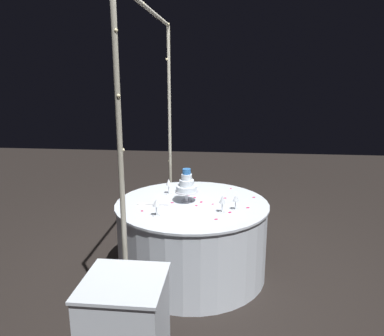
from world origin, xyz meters
The scene contains 23 objects.
ground_plane centered at (0.00, 0.00, 0.00)m, with size 12.00×12.00×0.00m, color black.
decorative_arch centered at (0.00, 0.37, 1.58)m, with size 2.05×0.06×2.46m.
main_table centered at (0.00, 0.00, 0.36)m, with size 1.45×1.45×0.73m.
side_table centered at (-1.41, 0.26, 0.37)m, with size 0.49×0.49×0.73m.
tiered_cake centered at (0.02, 0.05, 0.89)m, with size 0.22×0.22×0.32m.
wine_glass_0 centered at (-0.15, -0.41, 0.83)m, with size 0.06×0.06×0.14m.
wine_glass_1 centered at (0.26, 0.26, 0.84)m, with size 0.06×0.06×0.16m.
wine_glass_2 centered at (-0.37, 0.27, 0.84)m, with size 0.06×0.06×0.15m.
wine_glass_3 centered at (-0.23, -0.29, 0.84)m, with size 0.06×0.06×0.16m.
cake_knife centered at (-0.10, 0.37, 0.73)m, with size 0.02×0.30×0.01m.
rose_petal_0 centered at (0.16, -0.31, 0.73)m, with size 0.03×0.02×0.00m, color #C61951.
rose_petal_1 centered at (-0.27, 0.42, 0.73)m, with size 0.03×0.02×0.00m, color #C61951.
rose_petal_2 centered at (-0.08, -0.05, 0.73)m, with size 0.03×0.02×0.00m, color #C61951.
rose_petal_3 centered at (0.22, -0.59, 0.73)m, with size 0.03×0.02×0.00m, color #C61951.
rose_petal_4 centered at (0.15, -0.01, 0.73)m, with size 0.03×0.02×0.00m, color #C61951.
rose_petal_5 centered at (0.49, -0.36, 0.73)m, with size 0.02×0.02×0.00m, color #C61951.
rose_petal_6 centered at (-0.03, -0.20, 0.73)m, with size 0.02×0.02×0.00m, color #C61951.
rose_petal_7 centered at (-0.23, -0.36, 0.73)m, with size 0.04×0.03×0.00m, color #C61951.
rose_petal_8 centered at (0.22, 0.06, 0.73)m, with size 0.03×0.02×0.00m, color #C61951.
rose_petal_9 centered at (0.02, -0.09, 0.73)m, with size 0.04×0.03×0.00m, color #C61951.
rose_petal_10 centered at (-0.09, -0.52, 0.73)m, with size 0.04×0.03×0.00m, color #C61951.
rose_petal_11 centered at (-0.40, -0.24, 0.73)m, with size 0.03×0.02×0.00m, color #C61951.
rose_petal_12 centered at (-0.02, 0.19, 0.73)m, with size 0.03×0.02×0.00m, color #C61951.
Camera 1 is at (-3.29, -0.34, 1.89)m, focal length 34.54 mm.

